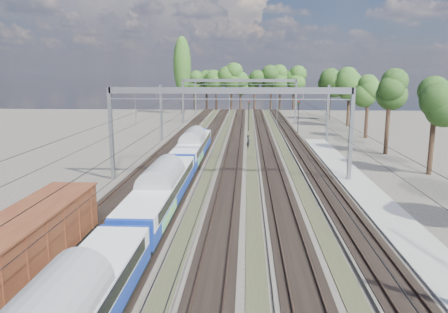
{
  "coord_description": "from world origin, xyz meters",
  "views": [
    {
      "loc": [
        1.7,
        -11.35,
        10.43
      ],
      "look_at": [
        -0.39,
        27.81,
        2.8
      ],
      "focal_mm": 35.0,
      "sensor_mm": 36.0,
      "label": 1
    }
  ],
  "objects_px": {
    "freight_boxcar": "(21,249)",
    "signal_far": "(298,113)",
    "worker": "(248,142)",
    "signal_near": "(249,112)",
    "emu_train": "(161,187)"
  },
  "relations": [
    {
      "from": "signal_near",
      "to": "signal_far",
      "type": "bearing_deg",
      "value": -32.43
    },
    {
      "from": "worker",
      "to": "signal_near",
      "type": "xyz_separation_m",
      "value": [
        0.07,
        18.19,
        2.39
      ]
    },
    {
      "from": "freight_boxcar",
      "to": "signal_near",
      "type": "xyz_separation_m",
      "value": [
        10.97,
        58.77,
        1.18
      ]
    },
    {
      "from": "emu_train",
      "to": "freight_boxcar",
      "type": "xyz_separation_m",
      "value": [
        -4.5,
        -11.21,
        -0.13
      ]
    },
    {
      "from": "freight_boxcar",
      "to": "signal_near",
      "type": "height_order",
      "value": "signal_near"
    },
    {
      "from": "signal_near",
      "to": "signal_far",
      "type": "height_order",
      "value": "signal_far"
    },
    {
      "from": "emu_train",
      "to": "signal_near",
      "type": "relative_size",
      "value": 10.67
    },
    {
      "from": "freight_boxcar",
      "to": "signal_near",
      "type": "distance_m",
      "value": 59.79
    },
    {
      "from": "signal_far",
      "to": "worker",
      "type": "bearing_deg",
      "value": -103.24
    },
    {
      "from": "freight_boxcar",
      "to": "signal_near",
      "type": "relative_size",
      "value": 2.6
    },
    {
      "from": "emu_train",
      "to": "signal_near",
      "type": "xyz_separation_m",
      "value": [
        6.46,
        47.55,
        1.05
      ]
    },
    {
      "from": "freight_boxcar",
      "to": "signal_far",
      "type": "bearing_deg",
      "value": 70.79
    },
    {
      "from": "signal_near",
      "to": "worker",
      "type": "bearing_deg",
      "value": -101.91
    },
    {
      "from": "freight_boxcar",
      "to": "worker",
      "type": "height_order",
      "value": "freight_boxcar"
    },
    {
      "from": "signal_far",
      "to": "freight_boxcar",
      "type": "bearing_deg",
      "value": -93.0
    }
  ]
}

